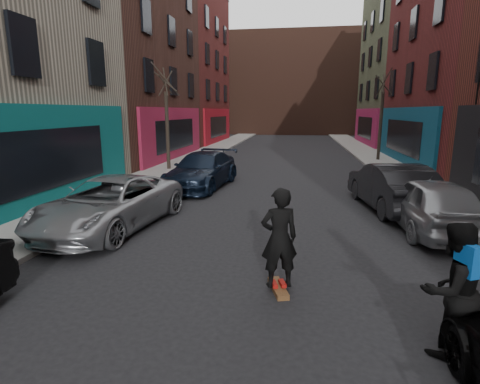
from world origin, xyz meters
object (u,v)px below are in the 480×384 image
(parked_right_far, at_px, (430,204))
(skateboarder, at_px, (279,238))
(parked_left_far, at_px, (110,203))
(pedestrian, at_px, (451,289))
(tree_right_far, at_px, (382,107))
(parked_right_end, at_px, (392,186))
(tree_left_far, at_px, (166,109))
(skateboard, at_px, (278,288))
(parked_left_end, at_px, (202,170))

(parked_right_far, height_order, skateboarder, skateboarder)
(parked_left_far, height_order, pedestrian, pedestrian)
(pedestrian, bearing_deg, tree_right_far, -121.78)
(parked_right_far, height_order, parked_right_end, parked_right_end)
(tree_right_far, bearing_deg, tree_left_far, -154.18)
(parked_right_far, distance_m, skateboarder, 5.83)
(tree_left_far, xyz_separation_m, skateboarder, (6.83, -13.42, -2.35))
(parked_left_far, xyz_separation_m, skateboarder, (4.92, -3.11, 0.31))
(pedestrian, bearing_deg, skateboard, -55.08)
(tree_right_far, relative_size, parked_left_far, 1.30)
(parked_left_end, height_order, parked_right_end, parked_right_end)
(tree_left_far, distance_m, parked_right_far, 14.39)
(tree_right_far, bearing_deg, skateboarder, -106.01)
(parked_right_end, distance_m, skateboarder, 7.40)
(parked_right_end, xyz_separation_m, skateboard, (-3.45, -6.54, -0.74))
(tree_left_far, height_order, parked_left_end, tree_left_far)
(tree_right_far, distance_m, parked_right_end, 13.33)
(parked_left_far, relative_size, pedestrian, 2.77)
(parked_right_far, bearing_deg, pedestrian, 72.38)
(parked_right_end, bearing_deg, skateboard, 54.27)
(parked_right_far, distance_m, pedestrian, 5.97)
(tree_right_far, bearing_deg, parked_right_end, -99.34)
(tree_right_far, distance_m, parked_right_far, 15.48)
(parked_left_far, distance_m, parked_right_end, 9.05)
(tree_left_far, xyz_separation_m, skateboard, (6.83, -13.42, -3.33))
(skateboard, bearing_deg, tree_left_far, 99.63)
(parked_left_far, xyz_separation_m, parked_right_end, (8.37, 3.43, 0.07))
(parked_right_far, bearing_deg, parked_left_far, 5.27)
(parked_right_end, bearing_deg, tree_left_far, -41.66)
(tree_left_far, distance_m, pedestrian, 17.68)
(tree_left_far, distance_m, parked_left_far, 10.81)
(tree_right_far, xyz_separation_m, pedestrian, (-3.20, -20.90, -2.58))
(parked_left_end, height_order, skateboarder, skateboarder)
(parked_left_far, bearing_deg, tree_right_far, 64.17)
(parked_left_end, bearing_deg, tree_left_far, 131.81)
(tree_right_far, relative_size, skateboard, 8.50)
(parked_left_far, xyz_separation_m, parked_left_end, (1.09, 6.13, 0.03))
(parked_left_far, distance_m, skateboard, 5.86)
(tree_left_far, xyz_separation_m, tree_right_far, (12.40, 6.00, 0.15))
(parked_left_end, xyz_separation_m, parked_right_far, (7.79, -4.97, 0.01))
(skateboard, bearing_deg, parked_left_far, 130.36)
(parked_right_end, bearing_deg, pedestrian, 74.42)
(skateboard, bearing_deg, parked_right_end, 44.84)
(skateboarder, relative_size, pedestrian, 0.99)
(tree_right_far, distance_m, parked_left_end, 14.13)
(skateboard, height_order, pedestrian, pedestrian)
(pedestrian, bearing_deg, parked_left_end, -83.03)
(parked_right_far, distance_m, skateboard, 5.87)
(parked_left_far, height_order, parked_right_far, parked_right_far)
(skateboarder, distance_m, pedestrian, 2.80)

